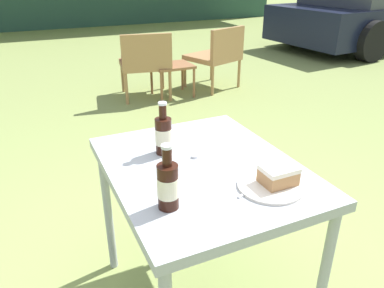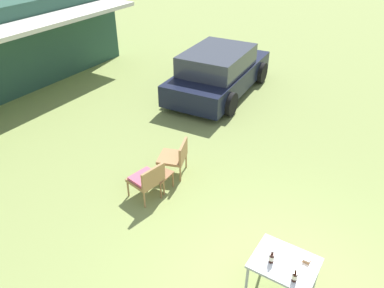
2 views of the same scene
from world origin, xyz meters
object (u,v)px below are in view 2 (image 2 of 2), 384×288
Objects in this scene: wicker_chair_cushioned at (147,179)px; cake_on_plate at (307,260)px; garden_side_table at (160,176)px; wicker_chair_plain at (176,156)px; patio_table at (284,266)px; parked_car at (219,72)px; cola_bottle_near at (272,258)px; cola_bottle_far at (295,276)px.

wicker_chair_cushioned is 3.33× the size of cake_on_plate.
wicker_chair_plain is at bearing 3.94° from garden_side_table.
wicker_chair_plain is (0.95, -0.02, 0.00)m from wicker_chair_cushioned.
patio_table is at bearing 86.29° from wicker_chair_cushioned.
wicker_chair_plain is at bearing -170.93° from wicker_chair_cushioned.
parked_car reaches higher than cake_on_plate.
patio_table is at bearing 41.19° from wicker_chair_plain.
garden_side_table is at bearing 67.43° from cola_bottle_near.
cake_on_plate is at bearing -5.97° from cola_bottle_far.
parked_car is 5.03m from garden_side_table.
wicker_chair_plain is 3.33× the size of cake_on_plate.
patio_table is (-1.07, -2.97, 0.33)m from garden_side_table.
patio_table is at bearing -109.76° from garden_side_table.
patio_table is 0.25m from cola_bottle_near.
patio_table is (-0.75, -3.04, 0.21)m from wicker_chair_cushioned.
cola_bottle_near reaches higher than garden_side_table.
wicker_chair_cushioned is 0.95m from wicker_chair_plain.
patio_table is 3.77× the size of cake_on_plate.
wicker_chair_cushioned is at bearing 76.06° from patio_table.
wicker_chair_cushioned is 3.50× the size of cola_bottle_near.
parked_car is at bearing 177.77° from wicker_chair_plain.
parked_car is 5.57× the size of wicker_chair_cushioned.
parked_car is at bearing 34.64° from cola_bottle_near.
wicker_chair_cushioned is 3.02m from cola_bottle_near.
parked_car reaches higher than patio_table.
cake_on_plate is 1.05× the size of cola_bottle_far.
wicker_chair_cushioned is at bearing 73.19° from cola_bottle_far.
patio_table reaches higher than garden_side_table.
wicker_chair_plain reaches higher than patio_table.
cake_on_plate is at bearing 45.38° from wicker_chair_plain.
cake_on_plate is at bearing -105.69° from garden_side_table.
parked_car reaches higher than garden_side_table.
wicker_chair_plain is 3.50× the size of cola_bottle_near.
cola_bottle_near is 1.00× the size of cola_bottle_far.
cake_on_plate is (-0.90, -3.22, 0.43)m from garden_side_table.
cola_bottle_near and cola_bottle_far have the same top height.
cola_bottle_far is at bearing 174.03° from cake_on_plate.
parked_car is 5.57× the size of wicker_chair_plain.
parked_car is 7.34m from cake_on_plate.
garden_side_table is at bearing 178.91° from wicker_chair_cushioned.
cola_bottle_far reaches higher than garden_side_table.
cola_bottle_near reaches higher than patio_table.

